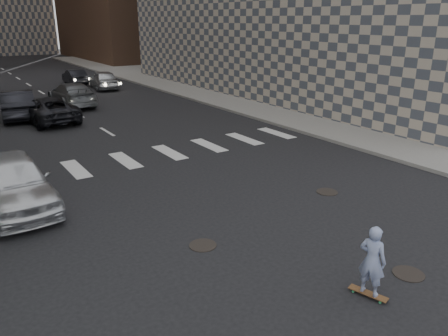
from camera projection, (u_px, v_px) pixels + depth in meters
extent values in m
plane|color=black|center=(294.00, 243.00, 11.20)|extent=(160.00, 160.00, 0.00)
cube|color=gray|center=(259.00, 90.00, 34.52)|extent=(13.00, 80.00, 0.15)
cube|color=black|center=(277.00, 77.00, 27.44)|extent=(0.30, 18.00, 4.00)
cylinder|color=black|center=(408.00, 274.00, 9.86)|extent=(0.70, 0.70, 0.02)
cylinder|color=black|center=(203.00, 245.00, 11.09)|extent=(0.70, 0.70, 0.02)
cylinder|color=black|center=(327.00, 192.00, 14.50)|extent=(0.70, 0.70, 0.02)
cube|color=brown|center=(368.00, 293.00, 9.05)|extent=(0.42, 0.83, 0.02)
cylinder|color=#2D9358|center=(380.00, 302.00, 8.84)|extent=(0.04, 0.06, 0.05)
cylinder|color=#2D9358|center=(383.00, 299.00, 8.94)|extent=(0.04, 0.06, 0.05)
cylinder|color=#2D9358|center=(353.00, 291.00, 9.19)|extent=(0.04, 0.06, 0.05)
cylinder|color=#2D9358|center=(356.00, 288.00, 9.29)|extent=(0.04, 0.06, 0.05)
imported|color=#99B2DF|center=(372.00, 261.00, 8.80)|extent=(0.51, 0.64, 1.53)
cube|color=black|center=(374.00, 249.00, 8.88)|extent=(0.16, 0.27, 0.29)
imported|color=silver|center=(13.00, 182.00, 13.10)|extent=(2.09, 4.88, 1.64)
imported|color=black|center=(18.00, 104.00, 25.07)|extent=(2.34, 5.04, 1.60)
imported|color=slate|center=(72.00, 94.00, 28.54)|extent=(2.21, 5.25, 1.51)
imported|color=black|center=(47.00, 110.00, 24.13)|extent=(2.76, 5.18, 1.39)
imported|color=silver|center=(103.00, 80.00, 35.45)|extent=(2.30, 4.62, 1.51)
imported|color=black|center=(75.00, 77.00, 38.01)|extent=(1.45, 3.94, 1.29)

